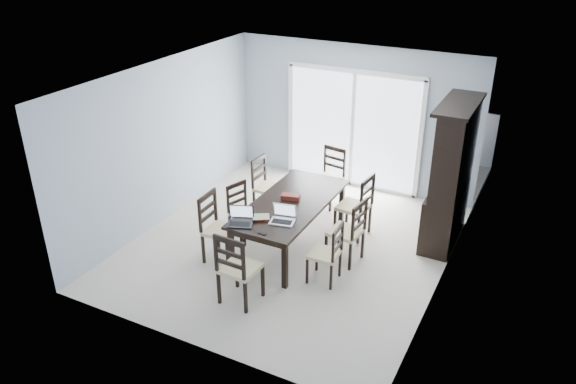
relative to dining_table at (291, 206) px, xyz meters
name	(u,v)px	position (x,y,z in m)	size (l,w,h in m)	color
floor	(291,245)	(0.00, 0.00, -0.67)	(5.00, 5.00, 0.00)	beige
ceiling	(291,78)	(0.00, 0.00, 1.93)	(5.00, 5.00, 0.00)	white
back_wall	(354,118)	(0.00, 2.50, 0.63)	(4.50, 0.02, 2.60)	#8F9BAB
wall_left	(165,142)	(-2.25, 0.00, 0.63)	(0.02, 5.00, 2.60)	#8F9BAB
wall_right	(449,200)	(2.25, 0.00, 0.63)	(0.02, 5.00, 2.60)	#8F9BAB
balcony	(368,167)	(0.00, 3.50, -0.72)	(4.50, 2.00, 0.10)	gray
railing	(386,124)	(0.00, 4.50, -0.12)	(4.50, 0.06, 1.10)	#99999E
dining_table	(291,206)	(0.00, 0.00, 0.00)	(1.00, 2.20, 0.75)	black
china_hutch	(451,176)	(2.02, 1.25, 0.40)	(0.50, 1.38, 2.20)	black
sliding_door	(353,129)	(0.00, 2.48, 0.41)	(2.52, 0.05, 2.18)	silver
chair_left_near	(215,220)	(-0.81, -0.80, -0.05)	(0.47, 0.46, 1.19)	black
chair_left_mid	(241,205)	(-0.81, -0.09, -0.13)	(0.50, 0.49, 1.02)	black
chair_left_far	(264,179)	(-0.89, 0.80, -0.08)	(0.46, 0.44, 1.12)	black
chair_right_near	(331,248)	(0.90, -0.59, -0.13)	(0.41, 0.40, 1.02)	black
chair_right_mid	(352,225)	(0.97, -0.01, -0.07)	(0.49, 0.48, 1.15)	black
chair_right_far	(360,200)	(0.81, 0.74, -0.04)	(0.50, 0.49, 1.20)	black
chair_end_near	(235,262)	(0.03, -1.60, -0.04)	(0.47, 0.49, 1.21)	black
chair_end_far	(331,170)	(-0.04, 1.63, -0.06)	(0.50, 0.51, 1.16)	black
laptop_dark	(240,221)	(-0.31, -0.92, 0.14)	(0.41, 0.35, 0.24)	black
laptop_silver	(282,219)	(0.18, -0.61, 0.13)	(0.38, 0.30, 0.23)	silver
book_stack	(261,218)	(-0.14, -0.65, 0.10)	(0.29, 0.27, 0.04)	maroon
cell_phone	(262,233)	(0.08, -1.00, 0.08)	(0.11, 0.05, 0.01)	black
game_box	(291,197)	(-0.04, 0.09, 0.11)	(0.27, 0.14, 0.07)	#4F120F
hot_tub	(332,134)	(-0.86, 3.60, -0.20)	(2.13, 1.98, 0.95)	maroon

